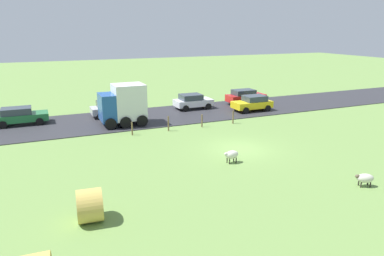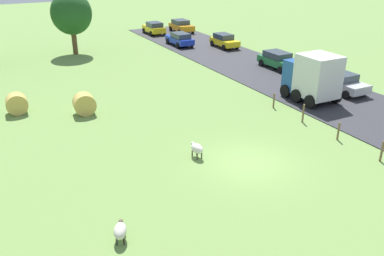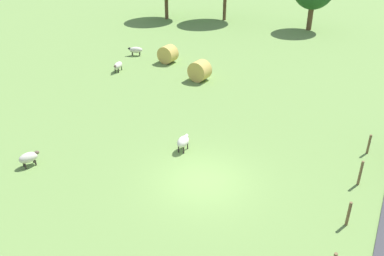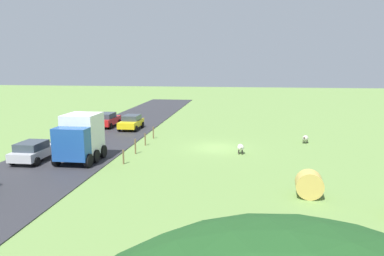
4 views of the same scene
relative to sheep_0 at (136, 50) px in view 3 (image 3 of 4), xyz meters
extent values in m
plane|color=#6B8E47|center=(13.32, -13.57, -0.50)|extent=(160.00, 160.00, 0.00)
ellipsoid|color=beige|center=(0.01, 0.01, 0.00)|extent=(1.24, 0.97, 0.51)
ellipsoid|color=black|center=(-0.47, -0.24, 0.12)|extent=(0.31, 0.28, 0.20)
cylinder|color=#2D2823|center=(-0.20, -0.26, -0.34)|extent=(0.07, 0.07, 0.31)
cylinder|color=#2D2823|center=(-0.33, -0.01, -0.34)|extent=(0.07, 0.07, 0.31)
cylinder|color=#2D2823|center=(0.36, 0.03, -0.34)|extent=(0.07, 0.07, 0.31)
cylinder|color=#2D2823|center=(0.23, 0.27, -0.34)|extent=(0.07, 0.07, 0.31)
ellipsoid|color=beige|center=(1.03, -3.81, -0.01)|extent=(0.74, 1.21, 0.49)
ellipsoid|color=brown|center=(1.16, -4.33, 0.10)|extent=(0.24, 0.30, 0.20)
cylinder|color=#2D2823|center=(1.24, -4.08, -0.35)|extent=(0.07, 0.07, 0.30)
cylinder|color=#2D2823|center=(0.98, -4.14, -0.35)|extent=(0.07, 0.07, 0.30)
cylinder|color=#2D2823|center=(1.09, -3.48, -0.35)|extent=(0.07, 0.07, 0.30)
cylinder|color=#2D2823|center=(0.83, -3.54, -0.35)|extent=(0.07, 0.07, 0.30)
ellipsoid|color=beige|center=(5.28, -16.48, -0.02)|extent=(0.80, 1.02, 0.50)
ellipsoid|color=brown|center=(5.44, -16.09, 0.09)|extent=(0.27, 0.31, 0.20)
cylinder|color=#2D2823|center=(5.24, -16.20, -0.35)|extent=(0.07, 0.07, 0.29)
cylinder|color=#2D2823|center=(5.50, -16.31, -0.35)|extent=(0.07, 0.07, 0.29)
cylinder|color=#2D2823|center=(5.05, -16.66, -0.35)|extent=(0.07, 0.07, 0.29)
cylinder|color=#2D2823|center=(5.31, -16.77, -0.35)|extent=(0.07, 0.07, 0.29)
ellipsoid|color=silver|center=(11.19, -11.70, 0.04)|extent=(0.59, 0.94, 0.52)
ellipsoid|color=silver|center=(11.16, -11.27, 0.16)|extent=(0.20, 0.27, 0.20)
cylinder|color=#2D2823|center=(11.03, -11.47, -0.33)|extent=(0.07, 0.07, 0.34)
cylinder|color=#2D2823|center=(11.31, -11.44, -0.33)|extent=(0.07, 0.07, 0.34)
cylinder|color=#2D2823|center=(11.06, -11.96, -0.33)|extent=(0.07, 0.07, 0.34)
cylinder|color=#2D2823|center=(11.35, -11.94, -0.33)|extent=(0.07, 0.07, 0.34)
cylinder|color=tan|center=(3.36, -0.25, 0.21)|extent=(1.47, 1.13, 1.42)
cylinder|color=tan|center=(7.43, -2.51, 0.24)|extent=(1.57, 1.20, 1.48)
cylinder|color=brown|center=(10.97, 15.55, 0.82)|extent=(0.53, 0.53, 2.64)
cylinder|color=brown|center=(1.45, 15.28, 1.24)|extent=(0.37, 0.37, 3.48)
cylinder|color=brown|center=(-4.61, 12.71, 0.84)|extent=(0.40, 0.40, 2.67)
cylinder|color=brown|center=(19.66, -13.57, 0.06)|extent=(0.12, 0.12, 1.11)
cylinder|color=brown|center=(19.66, -10.53, 0.12)|extent=(0.12, 0.12, 1.24)
cylinder|color=brown|center=(19.66, -7.48, 0.04)|extent=(0.12, 0.12, 1.08)
camera|label=1|loc=(-7.33, -0.98, 7.67)|focal=33.64mm
camera|label=2|loc=(1.76, -29.15, 9.89)|focal=38.43mm
camera|label=3|loc=(20.06, -27.35, 10.53)|focal=37.90mm
camera|label=4|loc=(11.29, 17.01, 6.81)|focal=33.63mm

